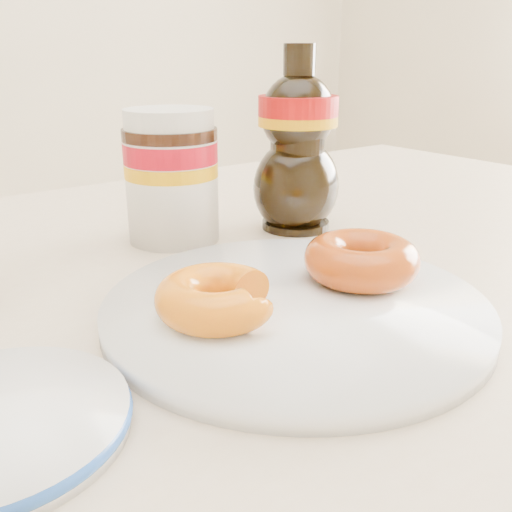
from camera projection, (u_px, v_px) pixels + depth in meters
dining_table at (240, 363)px, 0.53m from camera, size 1.40×0.90×0.75m
plate at (295, 307)px, 0.44m from camera, size 0.29×0.29×0.01m
donut_bitten at (217, 298)px, 0.40m from camera, size 0.09×0.09×0.03m
donut_whole at (361, 259)px, 0.47m from camera, size 0.12×0.12×0.03m
nutella_jar at (172, 171)px, 0.59m from camera, size 0.10×0.10×0.14m
syrup_bottle at (297, 140)px, 0.62m from camera, size 0.13×0.12×0.20m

